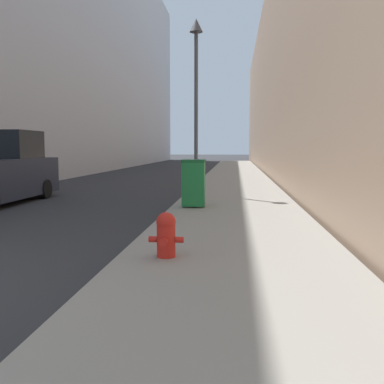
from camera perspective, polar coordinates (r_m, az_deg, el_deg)
sidewalk_right at (r=22.00m, az=5.83°, el=1.61°), size 3.49×60.00×0.12m
building_left_glass at (r=34.52m, az=-21.69°, el=19.15°), size 12.00×60.00×19.67m
building_right_stone at (r=31.25m, az=20.91°, el=13.47°), size 12.00×60.00×12.02m
fire_hydrant at (r=6.27m, az=-3.48°, el=-5.57°), size 0.51×0.40×0.66m
trash_bin at (r=11.49m, az=0.21°, el=1.24°), size 0.61×0.57×1.27m
lamppost at (r=15.07m, az=0.55°, el=14.77°), size 0.45×0.45×5.92m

